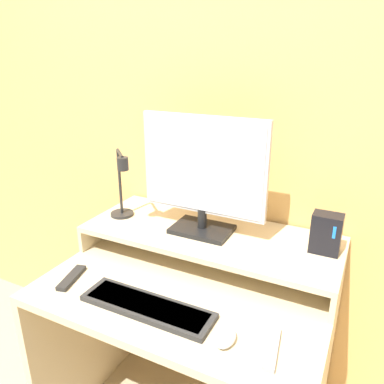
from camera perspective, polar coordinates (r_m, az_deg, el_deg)
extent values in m
cube|color=#E5AD60|center=(1.58, 6.54, 10.70)|extent=(6.00, 0.05, 2.50)
cube|color=beige|center=(1.42, -0.24, -13.55)|extent=(1.01, 0.75, 0.03)
cube|color=beige|center=(1.87, -14.50, -18.74)|extent=(0.03, 0.75, 0.70)
cube|color=beige|center=(1.76, -12.28, -4.74)|extent=(0.02, 0.40, 0.09)
cube|color=beige|center=(1.43, 21.60, -12.11)|extent=(0.02, 0.40, 0.09)
cube|color=beige|center=(1.49, 2.72, -6.48)|extent=(1.01, 0.40, 0.02)
cube|color=black|center=(1.49, 1.54, -5.69)|extent=(0.23, 0.16, 0.02)
cylinder|color=black|center=(1.47, 1.56, -4.02)|extent=(0.04, 0.04, 0.08)
cube|color=#B7B7BC|center=(1.40, 1.72, 4.06)|extent=(0.50, 0.02, 0.37)
cube|color=silver|center=(1.39, 1.53, 3.94)|extent=(0.47, 0.01, 0.35)
cylinder|color=black|center=(1.66, -10.60, -3.29)|extent=(0.10, 0.10, 0.01)
cylinder|color=black|center=(1.61, -10.93, 1.49)|extent=(0.01, 0.01, 0.28)
cylinder|color=black|center=(1.51, -10.94, 5.79)|extent=(0.10, 0.10, 0.01)
cylinder|color=black|center=(1.46, -10.52, 4.25)|extent=(0.04, 0.04, 0.05)
cube|color=black|center=(1.40, 19.76, -5.95)|extent=(0.10, 0.07, 0.14)
cube|color=#1972F2|center=(1.35, 20.86, -5.81)|extent=(0.01, 0.00, 0.04)
cube|color=#282828|center=(1.27, -6.87, -16.96)|extent=(0.45, 0.13, 0.02)
cube|color=black|center=(1.27, -6.88, -16.76)|extent=(0.42, 0.10, 0.01)
ellipsoid|color=silver|center=(1.15, 5.15, -21.26)|extent=(0.05, 0.09, 0.03)
cube|color=black|center=(1.47, -17.87, -12.32)|extent=(0.07, 0.16, 0.02)
cube|color=#99999E|center=(1.15, 12.07, -22.30)|extent=(0.06, 0.17, 0.02)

